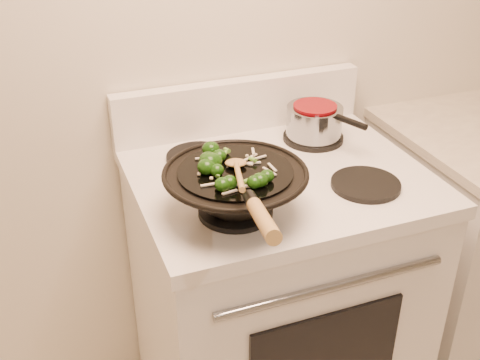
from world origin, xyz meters
name	(u,v)px	position (x,y,z in m)	size (l,w,h in m)	color
stove	(273,300)	(-0.20, 1.17, 0.47)	(0.78, 0.67, 1.08)	white
wok	(236,189)	(-0.38, 1.02, 0.99)	(0.34, 0.56, 0.20)	black
stirfry	(222,166)	(-0.41, 1.02, 1.05)	(0.19, 0.24, 0.04)	#133809
wooden_spoon	(237,170)	(-0.39, 0.98, 1.06)	(0.10, 0.23, 0.06)	#AA8043
saucepan	(315,121)	(-0.02, 1.32, 0.98)	(0.16, 0.26, 0.10)	gray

